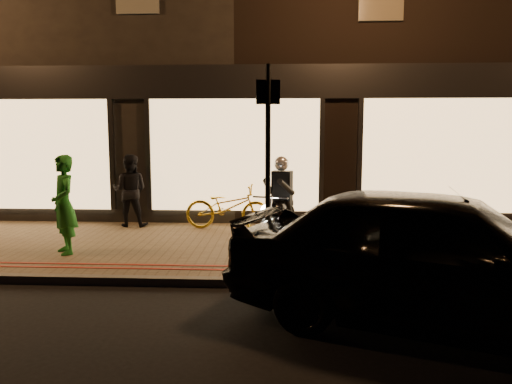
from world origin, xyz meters
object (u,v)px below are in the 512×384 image
at_px(motorcycle, 279,212).
at_px(sign_post, 268,156).
at_px(bicycle_gold, 228,207).
at_px(person_green, 64,205).
at_px(parked_car, 439,258).

height_order(motorcycle, sign_post, sign_post).
bearing_deg(sign_post, bicycle_gold, 108.35).
bearing_deg(person_green, parked_car, 25.78).
height_order(person_green, parked_car, person_green).
bearing_deg(parked_car, sign_post, 68.10).
bearing_deg(sign_post, person_green, 169.83).
bearing_deg(bicycle_gold, motorcycle, -140.04).
xyz_separation_m(motorcycle, parked_car, (1.78, -3.18, 0.06)).
distance_m(motorcycle, parked_car, 3.65).
xyz_separation_m(person_green, parked_car, (5.33, -2.54, -0.14)).
distance_m(motorcycle, bicycle_gold, 1.81).
height_order(sign_post, person_green, sign_post).
bearing_deg(person_green, motorcycle, 61.55).
distance_m(person_green, parked_car, 5.91).
height_order(motorcycle, bicycle_gold, motorcycle).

